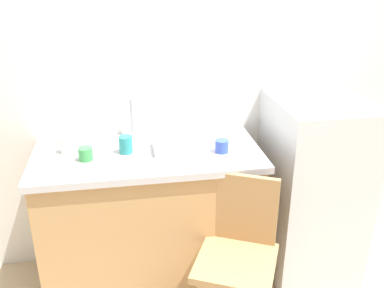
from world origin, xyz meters
name	(u,v)px	position (x,y,z in m)	size (l,w,h in m)	color
back_wall	(186,72)	(0.00, 1.00, 1.28)	(4.80, 0.10, 2.55)	silver
cabinet_base	(151,221)	(-0.28, 0.65, 0.43)	(1.26, 0.60, 0.86)	tan
countertop	(148,155)	(-0.28, 0.65, 0.88)	(1.30, 0.64, 0.04)	#B7B7BC
faucet	(133,118)	(-0.35, 0.90, 1.03)	(0.02, 0.02, 0.24)	#B7B7BC
refrigerator	(312,187)	(0.75, 0.64, 0.58)	(0.55, 0.62, 1.16)	silver
chair	(238,251)	(0.15, 0.19, 0.50)	(0.53, 0.53, 0.89)	tan
dish_tray	(178,145)	(-0.11, 0.65, 0.93)	(0.28, 0.20, 0.05)	white
cup_teal	(126,145)	(-0.40, 0.66, 0.95)	(0.08, 0.08, 0.10)	teal
cup_white	(66,145)	(-0.73, 0.71, 0.95)	(0.07, 0.07, 0.09)	white
cup_green	(86,154)	(-0.62, 0.60, 0.94)	(0.08, 0.08, 0.07)	green
cup_blue	(222,146)	(0.14, 0.57, 0.94)	(0.08, 0.08, 0.07)	blue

